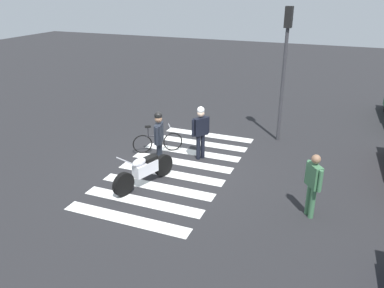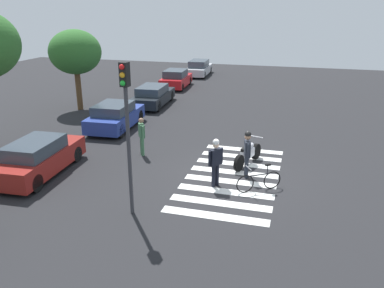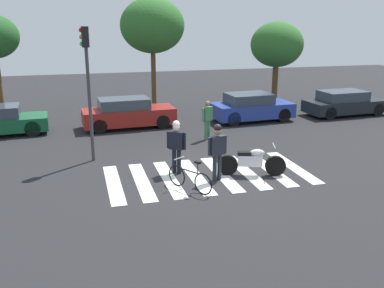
{
  "view_description": "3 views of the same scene",
  "coord_description": "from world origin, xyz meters",
  "px_view_note": "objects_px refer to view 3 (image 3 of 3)",
  "views": [
    {
      "loc": [
        10.24,
        4.63,
        5.49
      ],
      "look_at": [
        0.84,
        0.88,
        1.3
      ],
      "focal_mm": 36.22,
      "sensor_mm": 36.0,
      "label": 1
    },
    {
      "loc": [
        -14.0,
        -2.29,
        6.34
      ],
      "look_at": [
        0.2,
        1.68,
        1.12
      ],
      "focal_mm": 37.03,
      "sensor_mm": 36.0,
      "label": 2
    },
    {
      "loc": [
        -4.05,
        -12.87,
        5.01
      ],
      "look_at": [
        -0.26,
        1.16,
        0.78
      ],
      "focal_mm": 39.9,
      "sensor_mm": 36.0,
      "label": 3
    }
  ],
  "objects_px": {
    "pedestrian_bystander": "(207,118)",
    "officer_on_foot": "(217,148)",
    "car_blue_hatchback": "(251,107)",
    "car_maroon_wagon": "(128,113)",
    "officer_by_motorcycle": "(176,143)",
    "leaning_bicycle": "(190,179)",
    "police_motorcycle": "(251,162)",
    "traffic_light_pole": "(87,74)",
    "car_black_suv": "(345,103)"
  },
  "relations": [
    {
      "from": "pedestrian_bystander",
      "to": "officer_on_foot",
      "type": "bearing_deg",
      "value": -103.43
    },
    {
      "from": "car_blue_hatchback",
      "to": "car_maroon_wagon",
      "type": "bearing_deg",
      "value": 178.43
    },
    {
      "from": "pedestrian_bystander",
      "to": "car_blue_hatchback",
      "type": "xyz_separation_m",
      "value": [
        3.25,
        2.88,
        -0.29
      ]
    },
    {
      "from": "officer_on_foot",
      "to": "pedestrian_bystander",
      "type": "bearing_deg",
      "value": 76.57
    },
    {
      "from": "officer_by_motorcycle",
      "to": "car_maroon_wagon",
      "type": "height_order",
      "value": "officer_by_motorcycle"
    },
    {
      "from": "leaning_bicycle",
      "to": "officer_on_foot",
      "type": "relative_size",
      "value": 0.79
    },
    {
      "from": "police_motorcycle",
      "to": "pedestrian_bystander",
      "type": "xyz_separation_m",
      "value": [
        -0.1,
        4.67,
        0.5
      ]
    },
    {
      "from": "car_maroon_wagon",
      "to": "car_blue_hatchback",
      "type": "xyz_separation_m",
      "value": [
        6.32,
        -0.17,
        -0.0
      ]
    },
    {
      "from": "car_blue_hatchback",
      "to": "officer_on_foot",
      "type": "bearing_deg",
      "value": -119.8
    },
    {
      "from": "leaning_bicycle",
      "to": "officer_on_foot",
      "type": "xyz_separation_m",
      "value": [
        1.07,
        0.61,
        0.72
      ]
    },
    {
      "from": "officer_by_motorcycle",
      "to": "traffic_light_pole",
      "type": "distance_m",
      "value": 4.03
    },
    {
      "from": "police_motorcycle",
      "to": "officer_on_foot",
      "type": "xyz_separation_m",
      "value": [
        -1.24,
        -0.12,
        0.62
      ]
    },
    {
      "from": "officer_on_foot",
      "to": "car_maroon_wagon",
      "type": "distance_m",
      "value": 8.09
    },
    {
      "from": "police_motorcycle",
      "to": "pedestrian_bystander",
      "type": "height_order",
      "value": "pedestrian_bystander"
    },
    {
      "from": "pedestrian_bystander",
      "to": "traffic_light_pole",
      "type": "relative_size",
      "value": 0.35
    },
    {
      "from": "car_black_suv",
      "to": "police_motorcycle",
      "type": "bearing_deg",
      "value": -138.97
    },
    {
      "from": "officer_on_foot",
      "to": "car_maroon_wagon",
      "type": "relative_size",
      "value": 0.42
    },
    {
      "from": "police_motorcycle",
      "to": "car_maroon_wagon",
      "type": "xyz_separation_m",
      "value": [
        -3.16,
        7.73,
        0.22
      ]
    },
    {
      "from": "car_maroon_wagon",
      "to": "traffic_light_pole",
      "type": "relative_size",
      "value": 0.92
    },
    {
      "from": "leaning_bicycle",
      "to": "car_maroon_wagon",
      "type": "height_order",
      "value": "car_maroon_wagon"
    },
    {
      "from": "pedestrian_bystander",
      "to": "car_black_suv",
      "type": "relative_size",
      "value": 0.38
    },
    {
      "from": "car_maroon_wagon",
      "to": "police_motorcycle",
      "type": "bearing_deg",
      "value": -67.77
    },
    {
      "from": "police_motorcycle",
      "to": "car_black_suv",
      "type": "bearing_deg",
      "value": 41.03
    },
    {
      "from": "officer_by_motorcycle",
      "to": "car_maroon_wagon",
      "type": "distance_m",
      "value": 6.93
    },
    {
      "from": "police_motorcycle",
      "to": "leaning_bicycle",
      "type": "relative_size",
      "value": 1.49
    },
    {
      "from": "pedestrian_bystander",
      "to": "car_maroon_wagon",
      "type": "xyz_separation_m",
      "value": [
        -3.06,
        3.06,
        -0.28
      ]
    },
    {
      "from": "officer_by_motorcycle",
      "to": "car_maroon_wagon",
      "type": "xyz_separation_m",
      "value": [
        -0.8,
        6.87,
        -0.38
      ]
    },
    {
      "from": "police_motorcycle",
      "to": "car_black_suv",
      "type": "height_order",
      "value": "car_black_suv"
    },
    {
      "from": "officer_by_motorcycle",
      "to": "car_blue_hatchback",
      "type": "distance_m",
      "value": 8.68
    },
    {
      "from": "officer_by_motorcycle",
      "to": "car_maroon_wagon",
      "type": "bearing_deg",
      "value": 96.68
    },
    {
      "from": "car_maroon_wagon",
      "to": "car_black_suv",
      "type": "distance_m",
      "value": 11.76
    },
    {
      "from": "officer_on_foot",
      "to": "officer_by_motorcycle",
      "type": "bearing_deg",
      "value": 138.7
    },
    {
      "from": "police_motorcycle",
      "to": "car_maroon_wagon",
      "type": "relative_size",
      "value": 0.5
    },
    {
      "from": "pedestrian_bystander",
      "to": "car_black_suv",
      "type": "xyz_separation_m",
      "value": [
        8.69,
        2.81,
        -0.33
      ]
    },
    {
      "from": "leaning_bicycle",
      "to": "traffic_light_pole",
      "type": "distance_m",
      "value": 5.4
    },
    {
      "from": "officer_by_motorcycle",
      "to": "car_maroon_wagon",
      "type": "relative_size",
      "value": 0.41
    },
    {
      "from": "officer_on_foot",
      "to": "pedestrian_bystander",
      "type": "xyz_separation_m",
      "value": [
        1.14,
        4.79,
        -0.12
      ]
    },
    {
      "from": "police_motorcycle",
      "to": "car_blue_hatchback",
      "type": "xyz_separation_m",
      "value": [
        3.16,
        7.56,
        0.21
      ]
    },
    {
      "from": "traffic_light_pole",
      "to": "officer_by_motorcycle",
      "type": "bearing_deg",
      "value": -38.49
    },
    {
      "from": "officer_on_foot",
      "to": "officer_by_motorcycle",
      "type": "xyz_separation_m",
      "value": [
        -1.12,
        0.98,
        -0.03
      ]
    },
    {
      "from": "car_black_suv",
      "to": "pedestrian_bystander",
      "type": "bearing_deg",
      "value": -162.11
    },
    {
      "from": "officer_on_foot",
      "to": "car_maroon_wagon",
      "type": "xyz_separation_m",
      "value": [
        -1.92,
        7.85,
        -0.41
      ]
    },
    {
      "from": "car_maroon_wagon",
      "to": "leaning_bicycle",
      "type": "bearing_deg",
      "value": -84.29
    },
    {
      "from": "car_maroon_wagon",
      "to": "traffic_light_pole",
      "type": "bearing_deg",
      "value": -111.66
    },
    {
      "from": "car_maroon_wagon",
      "to": "officer_on_foot",
      "type": "bearing_deg",
      "value": -76.26
    },
    {
      "from": "leaning_bicycle",
      "to": "officer_on_foot",
      "type": "bearing_deg",
      "value": 29.67
    },
    {
      "from": "police_motorcycle",
      "to": "car_blue_hatchback",
      "type": "distance_m",
      "value": 8.19
    },
    {
      "from": "police_motorcycle",
      "to": "leaning_bicycle",
      "type": "distance_m",
      "value": 2.43
    },
    {
      "from": "leaning_bicycle",
      "to": "pedestrian_bystander",
      "type": "bearing_deg",
      "value": 67.68
    },
    {
      "from": "officer_on_foot",
      "to": "car_black_suv",
      "type": "height_order",
      "value": "officer_on_foot"
    }
  ]
}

